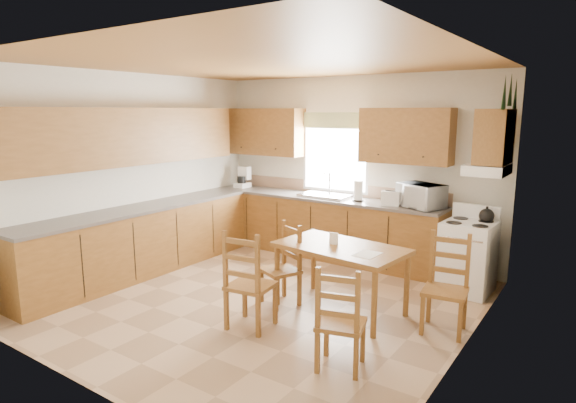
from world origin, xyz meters
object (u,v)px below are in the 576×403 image
Objects in this scene: chair_near_left at (251,279)px; chair_near_right at (341,317)px; dining_table at (340,278)px; chair_far_left at (280,265)px; microwave at (421,196)px; chair_far_right at (445,285)px; stove at (468,258)px.

chair_near_left is 1.15m from chair_near_right.
chair_far_left is (-0.65, -0.22, 0.09)m from dining_table.
microwave is 1.88m from chair_far_right.
stove is 2.76m from chair_near_left.
microwave is 0.58× the size of chair_near_right.
chair_near_left is 1.04× the size of chair_far_right.
dining_table is at bearing -129.59° from chair_near_left.
microwave reaches higher than dining_table.
microwave reaches higher than chair_near_right.
chair_far_left is at bearing -132.81° from stove.
chair_near_right is 1.00× the size of chair_far_left.
chair_far_right is at bearing -82.18° from stove.
microwave is 0.58× the size of chair_far_left.
chair_far_right is at bearing 34.06° from chair_far_left.
stove is at bearing -115.11° from chair_near_right.
stove is at bearing -132.02° from chair_near_left.
chair_far_left reaches higher than dining_table.
stove reaches higher than dining_table.
stove is 0.83× the size of chair_near_left.
chair_near_left is at bearing -25.08° from chair_near_right.
dining_table is 1.05m from chair_near_left.
microwave is 0.39× the size of dining_table.
chair_near_right is 0.94× the size of chair_far_right.
microwave reaches higher than chair_far_left.
chair_far_left is at bearing -88.72° from chair_near_left.
stove is 1.72m from dining_table.
chair_near_left is at bearing -156.48° from chair_far_right.
chair_near_right is at bearing -11.22° from chair_far_left.
chair_far_right is at bearing 12.34° from dining_table.
chair_near_right is (-0.41, -2.47, 0.04)m from stove.
chair_near_right is 1.30m from chair_far_right.
dining_table is at bearing -122.85° from stove.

